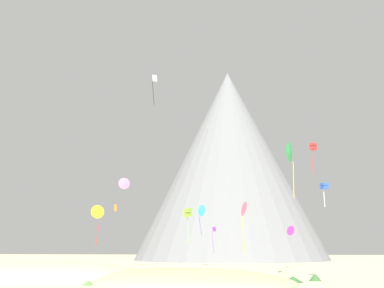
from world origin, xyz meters
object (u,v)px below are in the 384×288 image
at_px(kite_yellow_low, 97,212).
at_px(kite_magenta_low, 291,231).
at_px(kite_orange_low, 116,208).
at_px(rock_massif, 233,166).
at_px(bush_ridge_crest, 315,277).
at_px(bush_low_patch, 135,277).
at_px(kite_red_mid, 313,147).
at_px(kite_pink_mid, 124,183).
at_px(kite_lime_low, 188,213).
at_px(bush_scatter_east, 89,283).
at_px(kite_green_mid, 290,153).
at_px(kite_blue_low, 324,186).
at_px(bush_near_right, 293,279).
at_px(kite_rainbow_low, 245,210).
at_px(kite_violet_low, 214,234).
at_px(bush_far_left, 208,278).
at_px(kite_white_high, 154,83).
at_px(kite_cyan_low, 201,211).

height_order(kite_yellow_low, kite_magenta_low, kite_yellow_low).
bearing_deg(kite_orange_low, rock_massif, 135.32).
xyz_separation_m(bush_ridge_crest, bush_low_patch, (-20.30, -1.04, -0.13)).
height_order(kite_red_mid, kite_pink_mid, kite_red_mid).
height_order(kite_red_mid, kite_lime_low, kite_red_mid).
distance_m(kite_red_mid, kite_pink_mid, 34.68).
distance_m(bush_scatter_east, kite_pink_mid, 38.95).
relative_size(kite_green_mid, kite_blue_low, 2.48).
relative_size(bush_near_right, kite_yellow_low, 0.40).
height_order(bush_near_right, kite_lime_low, kite_lime_low).
bearing_deg(kite_lime_low, kite_rainbow_low, 154.42).
bearing_deg(kite_yellow_low, bush_scatter_east, 71.69).
distance_m(kite_green_mid, kite_blue_low, 5.72).
bearing_deg(kite_blue_low, kite_rainbow_low, 63.23).
bearing_deg(bush_low_patch, bush_scatter_east, -108.82).
distance_m(kite_yellow_low, kite_violet_low, 22.48).
distance_m(bush_far_left, kite_blue_low, 16.81).
bearing_deg(kite_lime_low, bush_low_patch, 91.99).
bearing_deg(kite_lime_low, bush_scatter_east, 94.17).
bearing_deg(kite_red_mid, kite_orange_low, 17.91).
relative_size(rock_massif, kite_orange_low, 60.11).
bearing_deg(rock_massif, bush_low_patch, -95.83).
xyz_separation_m(bush_low_patch, kite_lime_low, (4.65, 10.43, 8.06)).
bearing_deg(kite_white_high, kite_yellow_low, 88.16).
bearing_deg(bush_ridge_crest, bush_far_left, -170.76).
bearing_deg(kite_yellow_low, bush_ridge_crest, 135.81).
distance_m(kite_pink_mid, kite_green_mid, 38.06).
height_order(bush_far_left, kite_rainbow_low, kite_rainbow_low).
height_order(bush_ridge_crest, kite_lime_low, kite_lime_low).
bearing_deg(kite_lime_low, kite_orange_low, -25.87).
bearing_deg(kite_rainbow_low, kite_orange_low, 17.26).
height_order(bush_far_left, kite_lime_low, kite_lime_low).
distance_m(kite_red_mid, kite_blue_low, 27.74).
bearing_deg(bush_scatter_east, kite_violet_low, 71.91).
bearing_deg(kite_blue_low, kite_cyan_low, -0.92).
bearing_deg(kite_violet_low, bush_far_left, -176.75).
relative_size(bush_ridge_crest, kite_magenta_low, 0.81).
bearing_deg(kite_pink_mid, bush_low_patch, -97.72).
bearing_deg(bush_scatter_east, kite_rainbow_low, 27.36).
bearing_deg(kite_violet_low, bush_ridge_crest, -148.57).
bearing_deg(kite_yellow_low, kite_green_mid, 136.50).
height_order(kite_yellow_low, kite_red_mid, kite_red_mid).
bearing_deg(bush_low_patch, rock_massif, 84.17).
distance_m(kite_red_mid, kite_orange_low, 38.94).
bearing_deg(kite_orange_low, kite_rainbow_low, 16.11).
relative_size(bush_near_right, kite_rainbow_low, 0.35).
distance_m(bush_near_right, rock_massif, 89.46).
height_order(bush_low_patch, rock_massif, rock_massif).
bearing_deg(kite_orange_low, kite_cyan_low, 76.94).
relative_size(rock_massif, kite_blue_low, 29.13).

